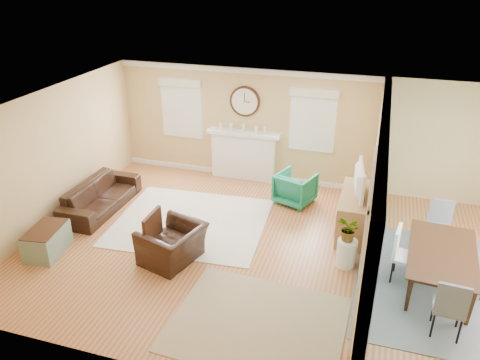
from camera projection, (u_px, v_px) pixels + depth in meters
name	position (u px, v px, depth m)	size (l,w,h in m)	color
floor	(278.00, 253.00, 8.32)	(9.00, 9.00, 0.00)	#985327
wall_back	(310.00, 131.00, 10.35)	(9.00, 0.02, 2.60)	tan
wall_front	(222.00, 303.00, 5.17)	(9.00, 0.02, 2.60)	tan
wall_left	(51.00, 158.00, 8.95)	(0.02, 6.00, 2.60)	tan
ceiling	(284.00, 112.00, 7.20)	(9.00, 6.00, 0.02)	white
partition	(376.00, 190.00, 7.58)	(0.17, 6.00, 2.60)	tan
fireplace	(244.00, 154.00, 10.95)	(1.70, 0.30, 1.17)	white
wall_clock	(245.00, 101.00, 10.48)	(0.70, 0.07, 0.70)	#3F210F
window_left	(181.00, 104.00, 10.96)	(1.05, 0.13, 1.42)	white
window_right	(313.00, 116.00, 10.15)	(1.05, 0.13, 1.42)	white
rug_cream	(191.00, 222.00, 9.30)	(2.92, 2.53, 0.02)	beige
rug_jute	(258.00, 323.00, 6.71)	(2.43, 1.99, 0.01)	tan
rug_grey	(438.00, 285.00, 7.49)	(2.58, 3.23, 0.01)	slate
sofa	(101.00, 196.00, 9.69)	(2.03, 0.79, 0.59)	black
eames_chair	(172.00, 244.00, 7.99)	(1.01, 0.88, 0.66)	black
green_chair	(295.00, 188.00, 9.92)	(0.73, 0.75, 0.68)	#186C3F
trunk	(47.00, 241.00, 8.24)	(0.64, 0.92, 0.49)	gray
credenza	(352.00, 213.00, 8.83)	(0.50, 1.46, 0.80)	#977349
tv	(355.00, 180.00, 8.54)	(1.00, 0.13, 0.58)	black
garden_stool	(346.00, 253.00, 7.89)	(0.34, 0.34, 0.49)	white
potted_plant	(349.00, 229.00, 7.69)	(0.39, 0.34, 0.44)	#337F33
dining_table	(442.00, 269.00, 7.36)	(1.80, 1.01, 0.63)	#3F210F
dining_chair_n	(440.00, 223.00, 8.25)	(0.41, 0.41, 0.90)	slate
dining_chair_s	(450.00, 301.00, 6.32)	(0.45, 0.45, 0.94)	slate
dining_chair_w	(407.00, 252.00, 7.39)	(0.47, 0.47, 0.94)	white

